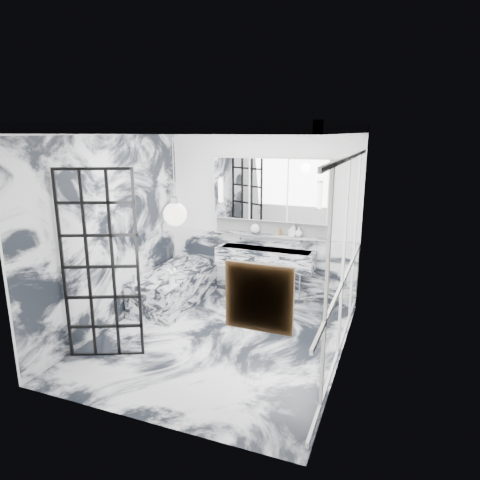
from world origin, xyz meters
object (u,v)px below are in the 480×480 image
at_px(mirror_cabinet, 270,190).
at_px(trough_sink, 265,258).
at_px(bathtub, 175,287).
at_px(crittall_door, 101,267).

bearing_deg(mirror_cabinet, trough_sink, -90.00).
xyz_separation_m(trough_sink, bathtub, (-1.33, -0.66, -0.45)).
height_order(crittall_door, trough_sink, crittall_door).
bearing_deg(mirror_cabinet, bathtub, -147.94).
height_order(crittall_door, mirror_cabinet, mirror_cabinet).
relative_size(trough_sink, bathtub, 0.97).
xyz_separation_m(crittall_door, trough_sink, (1.29, 2.43, -0.43)).
distance_m(crittall_door, bathtub, 1.98).
height_order(trough_sink, mirror_cabinet, mirror_cabinet).
relative_size(crittall_door, trough_sink, 1.45).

